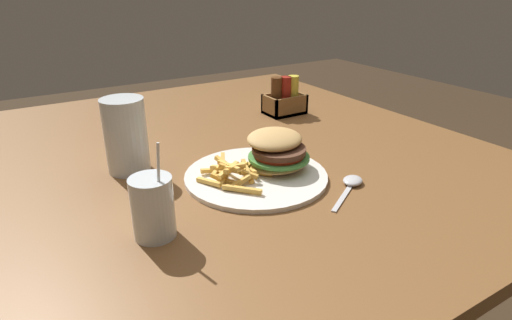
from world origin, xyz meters
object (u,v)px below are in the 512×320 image
object	(u,v)px
spoon	(352,182)
condiment_caddy	(285,100)
juice_glass	(153,209)
meal_plate_near	(266,163)
beer_glass	(126,138)

from	to	relation	value
spoon	condiment_caddy	size ratio (longest dim) A/B	1.22
juice_glass	spoon	world-z (taller)	juice_glass
meal_plate_near	condiment_caddy	size ratio (longest dim) A/B	2.54
juice_glass	condiment_caddy	world-z (taller)	juice_glass
meal_plate_near	juice_glass	world-z (taller)	juice_glass
meal_plate_near	condiment_caddy	bearing A→B (deg)	49.55
beer_glass	condiment_caddy	xyz separation A→B (m)	(0.56, 0.17, -0.03)
condiment_caddy	spoon	bearing A→B (deg)	-109.46
meal_plate_near	beer_glass	xyz separation A→B (m)	(-0.25, 0.19, 0.05)
beer_glass	juice_glass	distance (m)	0.30
spoon	condiment_caddy	world-z (taller)	condiment_caddy
spoon	juice_glass	bearing A→B (deg)	143.53
beer_glass	spoon	size ratio (longest dim) A/B	1.12
juice_glass	spoon	bearing A→B (deg)	-4.94
spoon	condiment_caddy	bearing A→B (deg)	39.01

